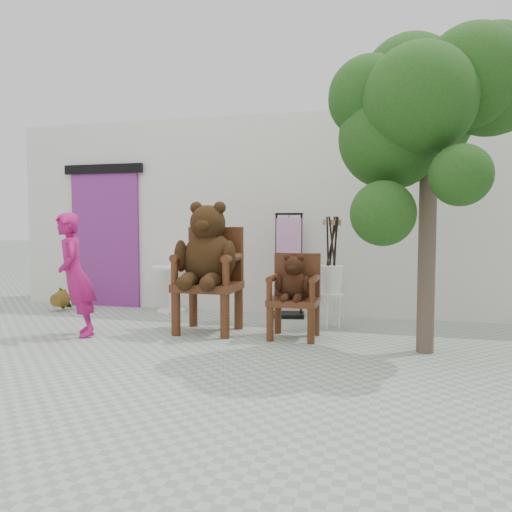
# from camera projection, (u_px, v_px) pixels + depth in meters

# --- Properties ---
(ground_plane) EXTENTS (60.00, 60.00, 0.00)m
(ground_plane) POSITION_uv_depth(u_px,v_px,m) (233.00, 358.00, 5.03)
(ground_plane) COLOR #9AA493
(ground_plane) RESTS_ON ground
(back_wall) EXTENTS (9.00, 1.00, 3.00)m
(back_wall) POSITION_uv_depth(u_px,v_px,m) (291.00, 215.00, 7.93)
(back_wall) COLOR silver
(back_wall) RESTS_ON ground
(doorway) EXTENTS (1.40, 0.11, 2.33)m
(doorway) POSITION_uv_depth(u_px,v_px,m) (106.00, 236.00, 8.21)
(doorway) COLOR #782877
(doorway) RESTS_ON ground
(chair_big) EXTENTS (0.79, 0.86, 1.64)m
(chair_big) POSITION_uv_depth(u_px,v_px,m) (208.00, 259.00, 6.22)
(chair_big) COLOR #3D1C0D
(chair_big) RESTS_ON ground
(chair_small) EXTENTS (0.57, 0.54, 1.00)m
(chair_small) POSITION_uv_depth(u_px,v_px,m) (294.00, 288.00, 5.92)
(chair_small) COLOR #3D1C0D
(chair_small) RESTS_ON ground
(person) EXTENTS (0.61, 0.65, 1.48)m
(person) POSITION_uv_depth(u_px,v_px,m) (75.00, 275.00, 5.97)
(person) COLOR #A91462
(person) RESTS_ON ground
(cafe_table) EXTENTS (0.60, 0.60, 0.70)m
(cafe_table) POSITION_uv_depth(u_px,v_px,m) (171.00, 283.00, 7.71)
(cafe_table) COLOR white
(cafe_table) RESTS_ON ground
(display_stand) EXTENTS (0.50, 0.42, 1.51)m
(display_stand) POSITION_uv_depth(u_px,v_px,m) (289.00, 277.00, 7.23)
(display_stand) COLOR black
(display_stand) RESTS_ON ground
(stool_bucket) EXTENTS (0.32, 0.32, 1.45)m
(stool_bucket) POSITION_uv_depth(u_px,v_px,m) (331.00, 279.00, 6.49)
(stool_bucket) COLOR white
(stool_bucket) RESTS_ON ground
(tree) EXTENTS (2.21, 1.87, 3.40)m
(tree) POSITION_uv_depth(u_px,v_px,m) (429.00, 105.00, 5.12)
(tree) COLOR #413327
(tree) RESTS_ON ground
(potted_plant) EXTENTS (0.43, 0.38, 0.46)m
(potted_plant) POSITION_uv_depth(u_px,v_px,m) (65.00, 296.00, 7.83)
(potted_plant) COLOR black
(potted_plant) RESTS_ON ground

